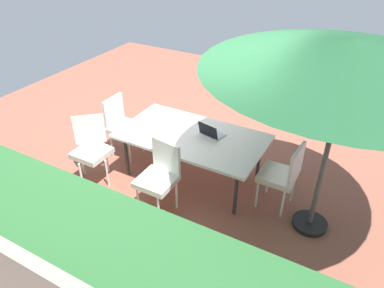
# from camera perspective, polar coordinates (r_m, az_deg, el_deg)

# --- Properties ---
(ground_plane) EXTENTS (10.00, 10.00, 0.02)m
(ground_plane) POSITION_cam_1_polar(r_m,az_deg,el_deg) (5.49, -0.00, -5.28)
(ground_plane) COLOR #935442
(hedge_row) EXTENTS (6.30, 0.88, 1.32)m
(hedge_row) POSITION_cam_1_polar(r_m,az_deg,el_deg) (3.69, -19.48, -17.10)
(hedge_row) COLOR #2D6633
(hedge_row) RESTS_ON ground_plane
(dining_table) EXTENTS (2.05, 1.14, 0.74)m
(dining_table) POSITION_cam_1_polar(r_m,az_deg,el_deg) (5.09, -0.00, 0.97)
(dining_table) COLOR silver
(dining_table) RESTS_ON ground_plane
(patio_umbrella) EXTENTS (2.92, 2.92, 2.40)m
(patio_umbrella) POSITION_cam_1_polar(r_m,az_deg,el_deg) (3.82, 23.77, 12.70)
(patio_umbrella) COLOR #4C4C4C
(patio_umbrella) RESTS_ON ground_plane
(chair_west) EXTENTS (0.48, 0.47, 0.98)m
(chair_west) POSITION_cam_1_polar(r_m,az_deg,el_deg) (4.79, 14.16, -4.51)
(chair_west) COLOR silver
(chair_west) RESTS_ON ground_plane
(chair_east) EXTENTS (0.46, 0.46, 0.98)m
(chair_east) POSITION_cam_1_polar(r_m,az_deg,el_deg) (5.83, -10.96, 3.15)
(chair_east) COLOR silver
(chair_east) RESTS_ON ground_plane
(chair_northeast) EXTENTS (0.58, 0.59, 0.98)m
(chair_northeast) POSITION_cam_1_polar(r_m,az_deg,el_deg) (5.35, -15.65, -0.42)
(chair_northeast) COLOR silver
(chair_northeast) RESTS_ON ground_plane
(chair_north) EXTENTS (0.48, 0.49, 0.98)m
(chair_north) POSITION_cam_1_polar(r_m,az_deg,el_deg) (4.64, -5.20, -4.86)
(chair_north) COLOR silver
(chair_north) RESTS_ON ground_plane
(laptop) EXTENTS (0.37, 0.31, 0.21)m
(laptop) POSITION_cam_1_polar(r_m,az_deg,el_deg) (5.04, 3.01, 1.77)
(laptop) COLOR #B7B7BC
(laptop) RESTS_ON dining_table
(cup) EXTENTS (0.06, 0.06, 0.09)m
(cup) POSITION_cam_1_polar(r_m,az_deg,el_deg) (5.23, -3.94, 2.96)
(cup) COLOR white
(cup) RESTS_ON dining_table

